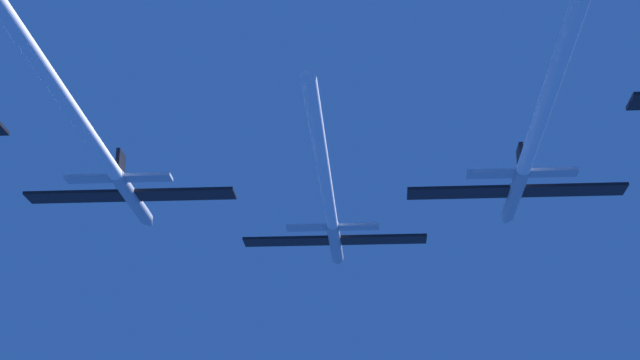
# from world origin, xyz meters

# --- Properties ---
(jet_lead) EXTENTS (15.34, 37.37, 2.54)m
(jet_lead) POSITION_xyz_m (0.53, -9.57, 0.37)
(jet_lead) COLOR #B2BAC6
(jet_left_wing) EXTENTS (15.34, 40.49, 2.54)m
(jet_left_wing) POSITION_xyz_m (-13.79, -23.52, 0.07)
(jet_left_wing) COLOR #B2BAC6
(jet_right_wing) EXTENTS (15.34, 36.74, 2.54)m
(jet_right_wing) POSITION_xyz_m (14.00, -22.33, -0.41)
(jet_right_wing) COLOR #B2BAC6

